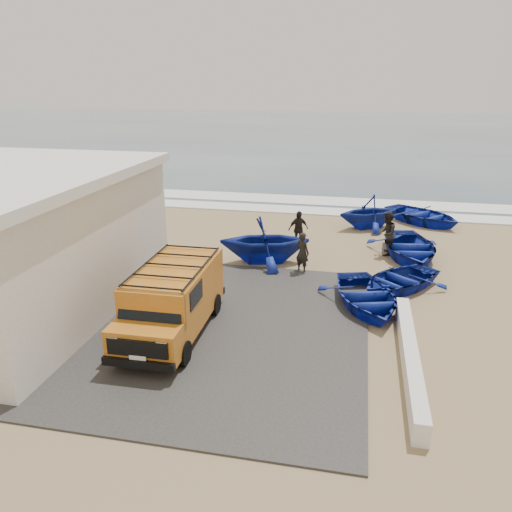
{
  "coord_description": "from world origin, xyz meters",
  "views": [
    {
      "loc": [
        3.48,
        -14.39,
        6.8
      ],
      "look_at": [
        0.25,
        0.99,
        1.2
      ],
      "focal_mm": 35.0,
      "sensor_mm": 36.0,
      "label": 1
    }
  ],
  "objects_px": {
    "boat_near_right": "(399,280)",
    "fisherman_back": "(298,229)",
    "van": "(173,298)",
    "boat_far_left": "(369,212)",
    "boat_mid_right": "(409,247)",
    "fisherman_front": "(302,252)",
    "boat_near_left": "(366,296)",
    "parapet": "(410,357)",
    "boat_mid_left": "(265,240)",
    "fisherman_middle": "(387,234)",
    "boat_far_right": "(423,215)"
  },
  "relations": [
    {
      "from": "boat_near_right",
      "to": "fisherman_back",
      "type": "relative_size",
      "value": 2.12
    },
    {
      "from": "van",
      "to": "boat_far_left",
      "type": "xyz_separation_m",
      "value": [
        5.39,
        11.87,
        -0.25
      ]
    },
    {
      "from": "boat_mid_right",
      "to": "fisherman_front",
      "type": "relative_size",
      "value": 2.72
    },
    {
      "from": "boat_near_left",
      "to": "boat_near_right",
      "type": "height_order",
      "value": "boat_near_left"
    },
    {
      "from": "parapet",
      "to": "boat_mid_left",
      "type": "distance_m",
      "value": 8.33
    },
    {
      "from": "fisherman_middle",
      "to": "boat_mid_left",
      "type": "bearing_deg",
      "value": -58.32
    },
    {
      "from": "boat_near_right",
      "to": "fisherman_back",
      "type": "distance_m",
      "value": 5.53
    },
    {
      "from": "boat_far_left",
      "to": "fisherman_middle",
      "type": "xyz_separation_m",
      "value": [
        0.68,
        -3.83,
        0.09
      ]
    },
    {
      "from": "boat_mid_left",
      "to": "fisherman_back",
      "type": "relative_size",
      "value": 2.21
    },
    {
      "from": "boat_mid_left",
      "to": "boat_far_right",
      "type": "height_order",
      "value": "boat_mid_left"
    },
    {
      "from": "van",
      "to": "boat_near_left",
      "type": "distance_m",
      "value": 6.03
    },
    {
      "from": "van",
      "to": "boat_mid_right",
      "type": "height_order",
      "value": "van"
    },
    {
      "from": "boat_mid_right",
      "to": "boat_far_left",
      "type": "relative_size",
      "value": 1.35
    },
    {
      "from": "van",
      "to": "boat_far_right",
      "type": "distance_m",
      "value": 15.52
    },
    {
      "from": "boat_near_left",
      "to": "fisherman_back",
      "type": "xyz_separation_m",
      "value": [
        -2.86,
        5.57,
        0.4
      ]
    },
    {
      "from": "boat_near_left",
      "to": "boat_mid_right",
      "type": "distance_m",
      "value": 5.38
    },
    {
      "from": "boat_far_right",
      "to": "boat_near_left",
      "type": "bearing_deg",
      "value": -151.47
    },
    {
      "from": "boat_mid_right",
      "to": "fisherman_front",
      "type": "bearing_deg",
      "value": -156.47
    },
    {
      "from": "boat_far_left",
      "to": "fisherman_middle",
      "type": "height_order",
      "value": "fisherman_middle"
    },
    {
      "from": "boat_near_right",
      "to": "parapet",
      "type": "bearing_deg",
      "value": -48.66
    },
    {
      "from": "boat_far_left",
      "to": "fisherman_middle",
      "type": "relative_size",
      "value": 1.72
    },
    {
      "from": "boat_far_left",
      "to": "fisherman_front",
      "type": "bearing_deg",
      "value": -51.49
    },
    {
      "from": "boat_near_right",
      "to": "boat_mid_right",
      "type": "height_order",
      "value": "boat_mid_right"
    },
    {
      "from": "fisherman_front",
      "to": "boat_mid_right",
      "type": "bearing_deg",
      "value": -119.88
    },
    {
      "from": "boat_far_right",
      "to": "fisherman_back",
      "type": "height_order",
      "value": "fisherman_back"
    },
    {
      "from": "boat_mid_right",
      "to": "parapet",
      "type": "bearing_deg",
      "value": -102.21
    },
    {
      "from": "parapet",
      "to": "boat_far_left",
      "type": "xyz_separation_m",
      "value": [
        -0.99,
        12.37,
        0.53
      ]
    },
    {
      "from": "boat_far_right",
      "to": "fisherman_front",
      "type": "height_order",
      "value": "fisherman_front"
    },
    {
      "from": "boat_near_left",
      "to": "fisherman_back",
      "type": "bearing_deg",
      "value": 100.89
    },
    {
      "from": "fisherman_front",
      "to": "fisherman_middle",
      "type": "distance_m",
      "value": 4.06
    },
    {
      "from": "fisherman_front",
      "to": "boat_near_right",
      "type": "bearing_deg",
      "value": -166.48
    },
    {
      "from": "fisherman_front",
      "to": "fisherman_back",
      "type": "height_order",
      "value": "fisherman_back"
    },
    {
      "from": "boat_mid_right",
      "to": "fisherman_front",
      "type": "height_order",
      "value": "fisherman_front"
    },
    {
      "from": "boat_far_right",
      "to": "fisherman_back",
      "type": "distance_m",
      "value": 7.45
    },
    {
      "from": "boat_far_left",
      "to": "fisherman_back",
      "type": "xyz_separation_m",
      "value": [
        -2.94,
        -3.52,
        -0.03
      ]
    },
    {
      "from": "van",
      "to": "fisherman_middle",
      "type": "distance_m",
      "value": 10.08
    },
    {
      "from": "parapet",
      "to": "boat_mid_left",
      "type": "relative_size",
      "value": 1.73
    },
    {
      "from": "boat_near_left",
      "to": "boat_near_right",
      "type": "relative_size",
      "value": 1.1
    },
    {
      "from": "boat_far_left",
      "to": "fisherman_front",
      "type": "relative_size",
      "value": 2.0
    },
    {
      "from": "boat_mid_left",
      "to": "boat_mid_right",
      "type": "relative_size",
      "value": 0.83
    },
    {
      "from": "fisherman_back",
      "to": "boat_mid_right",
      "type": "bearing_deg",
      "value": -39.87
    },
    {
      "from": "boat_near_left",
      "to": "boat_mid_left",
      "type": "bearing_deg",
      "value": 122.65
    },
    {
      "from": "boat_near_right",
      "to": "van",
      "type": "bearing_deg",
      "value": -103.28
    },
    {
      "from": "boat_near_left",
      "to": "boat_far_right",
      "type": "distance_m",
      "value": 10.83
    },
    {
      "from": "boat_far_right",
      "to": "boat_near_right",
      "type": "bearing_deg",
      "value": -147.49
    },
    {
      "from": "van",
      "to": "fisherman_middle",
      "type": "xyz_separation_m",
      "value": [
        6.07,
        8.04,
        -0.17
      ]
    },
    {
      "from": "parapet",
      "to": "fisherman_back",
      "type": "xyz_separation_m",
      "value": [
        -3.93,
        8.85,
        0.51
      ]
    },
    {
      "from": "boat_mid_right",
      "to": "boat_far_left",
      "type": "xyz_separation_m",
      "value": [
        -1.59,
        3.98,
        0.38
      ]
    },
    {
      "from": "fisherman_front",
      "to": "boat_far_left",
      "type": "bearing_deg",
      "value": -82.07
    },
    {
      "from": "boat_near_left",
      "to": "fisherman_back",
      "type": "height_order",
      "value": "fisherman_back"
    }
  ]
}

